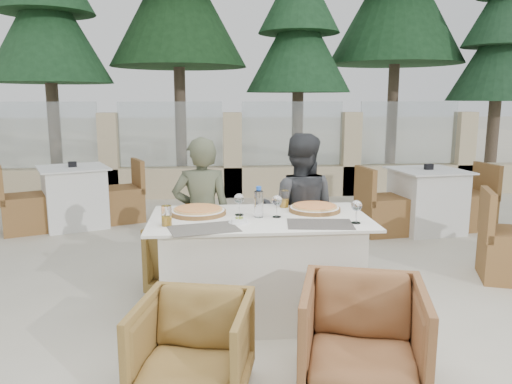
{
  "coord_description": "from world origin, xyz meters",
  "views": [
    {
      "loc": [
        -0.34,
        -3.45,
        1.63
      ],
      "look_at": [
        -0.0,
        0.39,
        0.9
      ],
      "focal_mm": 35.0,
      "sensor_mm": 36.0,
      "label": 1
    }
  ],
  "objects": [
    {
      "name": "ground",
      "position": [
        0.0,
        0.0,
        0.0
      ],
      "size": [
        80.0,
        80.0,
        0.0
      ],
      "primitive_type": "plane",
      "color": "beige",
      "rests_on": "ground"
    },
    {
      "name": "sand_patch",
      "position": [
        0.0,
        14.0,
        0.01
      ],
      "size": [
        30.0,
        16.0,
        0.01
      ],
      "primitive_type": "cube",
      "color": "beige",
      "rests_on": "ground"
    },
    {
      "name": "perimeter_wall_far",
      "position": [
        0.0,
        4.8,
        0.8
      ],
      "size": [
        10.0,
        0.34,
        1.6
      ],
      "primitive_type": null,
      "color": "#CCB98F",
      "rests_on": "ground"
    },
    {
      "name": "pine_far_left",
      "position": [
        -3.5,
        7.0,
        2.75
      ],
      "size": [
        2.42,
        2.42,
        5.5
      ],
      "primitive_type": "cone",
      "color": "#1E4725",
      "rests_on": "ground"
    },
    {
      "name": "pine_mid_left",
      "position": [
        -1.0,
        7.5,
        3.25
      ],
      "size": [
        2.86,
        2.86,
        6.5
      ],
      "primitive_type": "cone",
      "color": "#193C1B",
      "rests_on": "ground"
    },
    {
      "name": "pine_centre",
      "position": [
        1.5,
        7.2,
        2.5
      ],
      "size": [
        2.2,
        2.2,
        5.0
      ],
      "primitive_type": "cone",
      "color": "#204B28",
      "rests_on": "ground"
    },
    {
      "name": "pine_mid_right",
      "position": [
        3.8,
        7.8,
        3.4
      ],
      "size": [
        2.99,
        2.99,
        6.8
      ],
      "primitive_type": "cone",
      "color": "#1B4322",
      "rests_on": "ground"
    },
    {
      "name": "pine_far_right",
      "position": [
        5.5,
        6.5,
        2.25
      ],
      "size": [
        1.98,
        1.98,
        4.5
      ],
      "primitive_type": "cone",
      "color": "#1E4427",
      "rests_on": "ground"
    },
    {
      "name": "dining_table",
      "position": [
        -0.0,
        0.09,
        0.39
      ],
      "size": [
        1.6,
        0.9,
        0.77
      ],
      "primitive_type": null,
      "color": "white",
      "rests_on": "ground"
    },
    {
      "name": "placemat_near_left",
      "position": [
        -0.41,
        -0.22,
        0.77
      ],
      "size": [
        0.51,
        0.4,
        0.0
      ],
      "primitive_type": "cube",
      "rotation": [
        0.0,
        0.0,
        0.24
      ],
      "color": "#5C574F",
      "rests_on": "dining_table"
    },
    {
      "name": "placemat_near_right",
      "position": [
        0.4,
        -0.16,
        0.77
      ],
      "size": [
        0.48,
        0.35,
        0.0
      ],
      "primitive_type": "cube",
      "rotation": [
        0.0,
        0.0,
        -0.12
      ],
      "color": "#4F4A44",
      "rests_on": "dining_table"
    },
    {
      "name": "pizza_left",
      "position": [
        -0.45,
        0.22,
        0.8
      ],
      "size": [
        0.53,
        0.53,
        0.05
      ],
      "primitive_type": "cylinder",
      "rotation": [
        0.0,
        0.0,
        -0.31
      ],
      "color": "#D14F1C",
      "rests_on": "dining_table"
    },
    {
      "name": "pizza_right",
      "position": [
        0.44,
        0.24,
        0.8
      ],
      "size": [
        0.44,
        0.44,
        0.05
      ],
      "primitive_type": "cylinder",
      "rotation": [
        0.0,
        0.0,
        -0.12
      ],
      "color": "#DF4F1E",
      "rests_on": "dining_table"
    },
    {
      "name": "water_bottle",
      "position": [
        -0.01,
        0.09,
        0.88
      ],
      "size": [
        0.09,
        0.09,
        0.23
      ],
      "primitive_type": "cylinder",
      "rotation": [
        0.0,
        0.0,
        0.38
      ],
      "color": "#B8DAF2",
      "rests_on": "dining_table"
    },
    {
      "name": "wine_glass_centre",
      "position": [
        -0.15,
        0.16,
        0.86
      ],
      "size": [
        0.09,
        0.09,
        0.18
      ],
      "primitive_type": null,
      "rotation": [
        0.0,
        0.0,
        -0.26
      ],
      "color": "white",
      "rests_on": "dining_table"
    },
    {
      "name": "wine_glass_near",
      "position": [
        0.12,
        0.07,
        0.86
      ],
      "size": [
        0.09,
        0.09,
        0.18
      ],
      "primitive_type": null,
      "rotation": [
        0.0,
        0.0,
        -0.19
      ],
      "color": "white",
      "rests_on": "dining_table"
    },
    {
      "name": "wine_glass_corner",
      "position": [
        0.65,
        -0.16,
        0.86
      ],
      "size": [
        0.08,
        0.08,
        0.18
      ],
      "primitive_type": null,
      "rotation": [
        0.0,
        0.0,
        0.12
      ],
      "color": "silver",
      "rests_on": "dining_table"
    },
    {
      "name": "beer_glass_left",
      "position": [
        -0.66,
        -0.11,
        0.84
      ],
      "size": [
        0.07,
        0.07,
        0.14
      ],
      "primitive_type": "cylinder",
      "rotation": [
        0.0,
        0.0,
        -0.06
      ],
      "color": "gold",
      "rests_on": "dining_table"
    },
    {
      "name": "beer_glass_right",
      "position": [
        0.23,
        0.4,
        0.84
      ],
      "size": [
        0.08,
        0.08,
        0.14
      ],
      "primitive_type": "cylinder",
      "rotation": [
        0.0,
        0.0,
        0.19
      ],
      "color": "gold",
      "rests_on": "dining_table"
    },
    {
      "name": "olive_dish",
      "position": [
        -0.16,
        -0.08,
        0.79
      ],
      "size": [
        0.14,
        0.14,
        0.04
      ],
      "primitive_type": null,
      "rotation": [
        0.0,
        0.0,
        -0.37
      ],
      "color": "white",
      "rests_on": "dining_table"
    },
    {
      "name": "armchair_far_left",
      "position": [
        -0.48,
        0.61,
        0.32
      ],
      "size": [
        0.87,
        0.88,
        0.63
      ],
      "primitive_type": "imported",
      "rotation": [
        0.0,
        0.0,
        2.79
      ],
      "color": "olive",
      "rests_on": "ground"
    },
    {
      "name": "armchair_far_right",
      "position": [
        0.37,
        0.79,
        0.32
      ],
      "size": [
        0.87,
        0.89,
        0.64
      ],
      "primitive_type": "imported",
      "rotation": [
        0.0,
        0.0,
        3.46
      ],
      "color": "brown",
      "rests_on": "ground"
    },
    {
      "name": "armchair_near_left",
      "position": [
        -0.46,
        -0.92,
        0.28
      ],
      "size": [
        0.72,
        0.74,
        0.56
      ],
      "primitive_type": "imported",
      "rotation": [
        0.0,
        0.0,
        -0.22
      ],
      "color": "olive",
      "rests_on": "ground"
    },
    {
      "name": "armchair_near_right",
      "position": [
        0.48,
        -0.93,
        0.31
      ],
      "size": [
        0.83,
        0.84,
        0.63
      ],
      "primitive_type": "imported",
      "rotation": [
        0.0,
        0.0,
        -0.27
      ],
      "color": "brown",
      "rests_on": "ground"
    },
    {
      "name": "diner_left",
      "position": [
        -0.43,
        0.57,
        0.66
      ],
      "size": [
        0.49,
        0.32,
        1.33
      ],
      "primitive_type": "imported",
      "rotation": [
        0.0,
        0.0,
        3.15
      ],
      "color": "#4B503A",
      "rests_on": "ground"
    },
    {
      "name": "diner_right",
      "position": [
        0.38,
        0.61,
        0.67
      ],
      "size": [
        0.77,
        0.67,
        1.35
      ],
      "primitive_type": "imported",
      "rotation": [
        0.0,
        0.0,
        2.87
      ],
      "color": "#333437",
      "rests_on": "ground"
    },
    {
      "name": "bg_table_a",
      "position": [
        -2.1,
        2.99,
        0.39
      ],
      "size": [
        1.83,
        1.39,
        0.77
      ],
      "primitive_type": null,
      "rotation": [
        0.0,
        0.0,
        0.4
      ],
      "color": "silver",
      "rests_on": "ground"
    },
    {
      "name": "bg_table_b",
      "position": [
        2.3,
        2.37,
        0.39
      ],
      "size": [
        1.74,
        1.03,
        0.77
      ],
      "primitive_type": null,
      "rotation": [
        0.0,
        0.0,
        0.14
      ],
      "color": "silver",
      "rests_on": "ground"
    }
  ]
}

